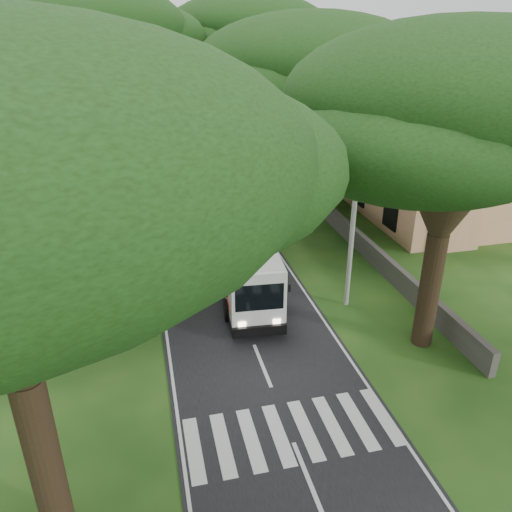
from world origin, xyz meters
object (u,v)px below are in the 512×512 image
pole_far (218,109)px  coach_bus (242,250)px  distant_car_c (186,120)px  church (418,138)px  pedestrian (119,250)px  pole_near (352,229)px  distant_car_b (144,124)px  pole_mid (257,144)px

pole_far → coach_bus: 36.50m
distant_car_c → church: bearing=94.4°
church → coach_bus: size_ratio=1.98×
pole_far → coach_bus: pole_far is taller
distant_car_c → pedestrian: 46.47m
pole_near → distant_car_b: 52.70m
pole_mid → pole_far: 20.00m
pole_far → pedestrian: pole_far is taller
church → distant_car_b: (-20.86, 36.35, -4.23)m
pole_near → distant_car_b: (-8.50, 51.90, -3.50)m
pole_mid → coach_bus: size_ratio=0.66×
church → coach_bus: church is taller
distant_car_c → pedestrian: bearing=61.9°
pole_far → pedestrian: bearing=-109.7°
coach_bus → distant_car_b: coach_bus is taller
pole_near → pedestrian: bearing=145.3°
coach_bus → pedestrian: (-6.75, 4.06, -1.11)m
pole_far → distant_car_c: size_ratio=1.68×
coach_bus → pedestrian: coach_bus is taller
church → distant_car_b: 42.13m
pole_near → distant_car_b: size_ratio=2.02×
church → coach_bus: 20.89m
pole_mid → pole_far: bearing=90.0°
pedestrian → distant_car_c: bearing=-6.6°
distant_car_b → pedestrian: bearing=-88.4°
pole_near → pole_mid: size_ratio=1.00×
pole_near → pole_mid: (0.00, 20.00, 0.00)m
pole_far → distant_car_b: pole_far is taller
church → pole_mid: (-12.36, 4.45, -0.73)m
pole_near → church: bearing=51.5°
church → pole_near: church is taller
coach_bus → distant_car_c: size_ratio=2.55×
pole_far → pedestrian: size_ratio=5.08×
pole_mid → pedestrian: (-11.45, -12.06, -3.39)m
church → pole_far: (-12.36, 24.45, -0.73)m
pole_mid → pedestrian: size_ratio=5.08×
pole_near → pole_far: same height
pole_near → coach_bus: bearing=140.5°
coach_bus → pedestrian: bearing=153.4°
church → distant_car_c: 41.01m
church → pole_mid: 13.16m
pole_mid → distant_car_b: 33.19m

